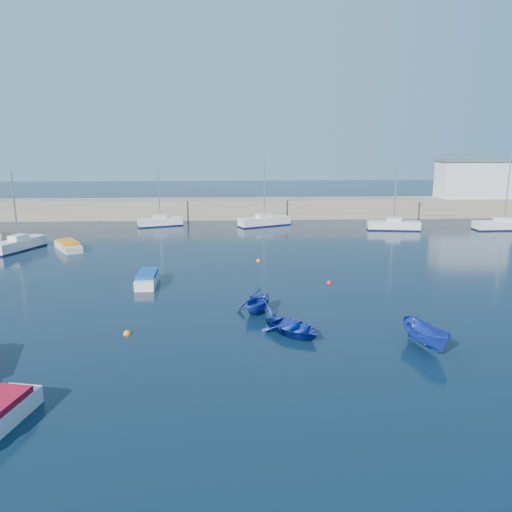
{
  "coord_description": "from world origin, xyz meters",
  "views": [
    {
      "loc": [
        -3.84,
        -22.59,
        10.59
      ],
      "look_at": [
        -2.01,
        15.74,
        1.6
      ],
      "focal_mm": 35.0,
      "sensor_mm": 36.0,
      "label": 1
    }
  ],
  "objects_px": {
    "sailboat_3": "(19,244)",
    "harbor_office": "(475,180)",
    "motorboat_1": "(148,278)",
    "dinghy_left": "(257,301)",
    "dinghy_center": "(293,328)",
    "sailboat_8": "(503,225)",
    "sailboat_6": "(264,221)",
    "dinghy_right": "(426,336)",
    "sailboat_5": "(160,222)",
    "sailboat_7": "(393,225)",
    "motorboat_2": "(68,246)"
  },
  "relations": [
    {
      "from": "harbor_office",
      "to": "dinghy_center",
      "type": "bearing_deg",
      "value": -125.61
    },
    {
      "from": "sailboat_3",
      "to": "motorboat_1",
      "type": "distance_m",
      "value": 19.17
    },
    {
      "from": "dinghy_left",
      "to": "sailboat_6",
      "type": "bearing_deg",
      "value": 114.87
    },
    {
      "from": "sailboat_3",
      "to": "motorboat_2",
      "type": "distance_m",
      "value": 4.8
    },
    {
      "from": "sailboat_7",
      "to": "dinghy_left",
      "type": "relative_size",
      "value": 2.68
    },
    {
      "from": "motorboat_1",
      "to": "dinghy_left",
      "type": "bearing_deg",
      "value": -41.43
    },
    {
      "from": "sailboat_6",
      "to": "motorboat_1",
      "type": "relative_size",
      "value": 2.17
    },
    {
      "from": "dinghy_left",
      "to": "dinghy_center",
      "type": "bearing_deg",
      "value": -34.25
    },
    {
      "from": "sailboat_7",
      "to": "dinghy_right",
      "type": "distance_m",
      "value": 35.61
    },
    {
      "from": "dinghy_center",
      "to": "dinghy_left",
      "type": "height_order",
      "value": "dinghy_left"
    },
    {
      "from": "harbor_office",
      "to": "dinghy_left",
      "type": "height_order",
      "value": "harbor_office"
    },
    {
      "from": "motorboat_2",
      "to": "dinghy_right",
      "type": "height_order",
      "value": "dinghy_right"
    },
    {
      "from": "sailboat_3",
      "to": "dinghy_left",
      "type": "xyz_separation_m",
      "value": [
        22.42,
        -19.19,
        0.2
      ]
    },
    {
      "from": "sailboat_8",
      "to": "dinghy_center",
      "type": "distance_m",
      "value": 43.14
    },
    {
      "from": "harbor_office",
      "to": "sailboat_7",
      "type": "relative_size",
      "value": 1.24
    },
    {
      "from": "sailboat_6",
      "to": "motorboat_1",
      "type": "bearing_deg",
      "value": 132.93
    },
    {
      "from": "sailboat_8",
      "to": "sailboat_5",
      "type": "bearing_deg",
      "value": 81.71
    },
    {
      "from": "sailboat_6",
      "to": "dinghy_center",
      "type": "height_order",
      "value": "sailboat_6"
    },
    {
      "from": "motorboat_2",
      "to": "harbor_office",
      "type": "bearing_deg",
      "value": -10.31
    },
    {
      "from": "sailboat_8",
      "to": "motorboat_2",
      "type": "height_order",
      "value": "sailboat_8"
    },
    {
      "from": "dinghy_right",
      "to": "sailboat_7",
      "type": "bearing_deg",
      "value": 59.62
    },
    {
      "from": "sailboat_5",
      "to": "motorboat_1",
      "type": "bearing_deg",
      "value": 166.3
    },
    {
      "from": "harbor_office",
      "to": "dinghy_center",
      "type": "xyz_separation_m",
      "value": [
        -30.53,
        -42.64,
        -4.73
      ]
    },
    {
      "from": "sailboat_7",
      "to": "dinghy_center",
      "type": "relative_size",
      "value": 2.25
    },
    {
      "from": "harbor_office",
      "to": "sailboat_7",
      "type": "xyz_separation_m",
      "value": [
        -14.57,
        -10.45,
        -4.51
      ]
    },
    {
      "from": "sailboat_5",
      "to": "dinghy_right",
      "type": "height_order",
      "value": "sailboat_5"
    },
    {
      "from": "harbor_office",
      "to": "dinghy_right",
      "type": "height_order",
      "value": "harbor_office"
    },
    {
      "from": "harbor_office",
      "to": "sailboat_7",
      "type": "distance_m",
      "value": 18.49
    },
    {
      "from": "sailboat_3",
      "to": "motorboat_1",
      "type": "xyz_separation_m",
      "value": [
        14.52,
        -12.52,
        -0.14
      ]
    },
    {
      "from": "sailboat_5",
      "to": "motorboat_1",
      "type": "xyz_separation_m",
      "value": [
        2.64,
        -25.92,
        -0.1
      ]
    },
    {
      "from": "sailboat_6",
      "to": "sailboat_7",
      "type": "distance_m",
      "value": 15.72
    },
    {
      "from": "harbor_office",
      "to": "dinghy_right",
      "type": "xyz_separation_m",
      "value": [
        -23.87,
        -44.83,
        -4.44
      ]
    },
    {
      "from": "sailboat_5",
      "to": "dinghy_left",
      "type": "bearing_deg",
      "value": 178.39
    },
    {
      "from": "sailboat_6",
      "to": "dinghy_right",
      "type": "xyz_separation_m",
      "value": [
        5.97,
        -38.07,
        0.07
      ]
    },
    {
      "from": "sailboat_5",
      "to": "dinghy_right",
      "type": "relative_size",
      "value": 2.11
    },
    {
      "from": "sailboat_5",
      "to": "dinghy_right",
      "type": "distance_m",
      "value": 42.86
    },
    {
      "from": "harbor_office",
      "to": "sailboat_8",
      "type": "distance_m",
      "value": 11.9
    },
    {
      "from": "harbor_office",
      "to": "sailboat_5",
      "type": "height_order",
      "value": "harbor_office"
    },
    {
      "from": "sailboat_6",
      "to": "sailboat_8",
      "type": "bearing_deg",
      "value": -123.26
    },
    {
      "from": "sailboat_3",
      "to": "dinghy_center",
      "type": "height_order",
      "value": "sailboat_3"
    },
    {
      "from": "sailboat_3",
      "to": "harbor_office",
      "type": "bearing_deg",
      "value": 41.73
    },
    {
      "from": "sailboat_3",
      "to": "motorboat_2",
      "type": "bearing_deg",
      "value": 19.79
    },
    {
      "from": "harbor_office",
      "to": "sailboat_6",
      "type": "bearing_deg",
      "value": -167.25
    },
    {
      "from": "motorboat_2",
      "to": "dinghy_center",
      "type": "xyz_separation_m",
      "value": [
        19.43,
        -22.66,
        -0.06
      ]
    },
    {
      "from": "motorboat_1",
      "to": "dinghy_left",
      "type": "distance_m",
      "value": 10.35
    },
    {
      "from": "harbor_office",
      "to": "sailboat_8",
      "type": "height_order",
      "value": "sailboat_8"
    },
    {
      "from": "motorboat_1",
      "to": "dinghy_left",
      "type": "height_order",
      "value": "dinghy_left"
    },
    {
      "from": "motorboat_1",
      "to": "dinghy_right",
      "type": "height_order",
      "value": "dinghy_right"
    },
    {
      "from": "sailboat_8",
      "to": "sailboat_6",
      "type": "bearing_deg",
      "value": 79.6
    },
    {
      "from": "dinghy_center",
      "to": "dinghy_right",
      "type": "xyz_separation_m",
      "value": [
        6.66,
        -2.19,
        0.29
      ]
    }
  ]
}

